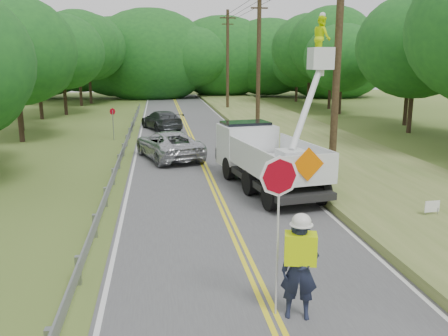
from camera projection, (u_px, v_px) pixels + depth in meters
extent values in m
plane|color=#4D6326|center=(261.00, 293.00, 10.47)|extent=(140.00, 140.00, 0.00)
cube|color=#4B4B4E|center=(202.00, 162.00, 23.97)|extent=(7.20, 96.00, 0.02)
cube|color=yellow|center=(200.00, 161.00, 23.96)|extent=(0.12, 96.00, 0.00)
cube|color=yellow|center=(204.00, 161.00, 23.98)|extent=(0.12, 96.00, 0.00)
cube|color=silver|center=(134.00, 163.00, 23.50)|extent=(0.12, 96.00, 0.00)
cube|color=silver|center=(268.00, 159.00, 24.44)|extent=(0.12, 96.00, 0.00)
cube|color=gray|center=(78.00, 270.00, 10.80)|extent=(0.12, 0.14, 0.70)
cube|color=gray|center=(95.00, 226.00, 13.69)|extent=(0.12, 0.14, 0.70)
cube|color=gray|center=(106.00, 197.00, 16.59)|extent=(0.12, 0.14, 0.70)
cube|color=gray|center=(113.00, 177.00, 19.48)|extent=(0.12, 0.14, 0.70)
cube|color=gray|center=(119.00, 162.00, 22.38)|extent=(0.12, 0.14, 0.70)
cube|color=gray|center=(123.00, 150.00, 25.27)|extent=(0.12, 0.14, 0.70)
cube|color=gray|center=(127.00, 141.00, 28.17)|extent=(0.12, 0.14, 0.70)
cube|color=gray|center=(129.00, 133.00, 31.06)|extent=(0.12, 0.14, 0.70)
cube|color=gray|center=(132.00, 127.00, 33.96)|extent=(0.12, 0.14, 0.70)
cube|color=gray|center=(134.00, 122.00, 36.85)|extent=(0.12, 0.14, 0.70)
cube|color=gray|center=(135.00, 117.00, 39.75)|extent=(0.12, 0.14, 0.70)
cube|color=gray|center=(137.00, 113.00, 42.64)|extent=(0.12, 0.14, 0.70)
cube|color=gray|center=(138.00, 110.00, 45.54)|extent=(0.12, 0.14, 0.70)
cube|color=gray|center=(124.00, 149.00, 24.27)|extent=(0.05, 48.00, 0.34)
cylinder|color=black|center=(337.00, 62.00, 18.70)|extent=(0.30, 0.30, 10.00)
cylinder|color=black|center=(259.00, 61.00, 33.18)|extent=(0.30, 0.30, 10.00)
cube|color=black|center=(259.00, 8.00, 32.37)|extent=(1.20, 0.10, 0.10)
cylinder|color=black|center=(228.00, 61.00, 47.65)|extent=(0.30, 0.30, 10.00)
cube|color=black|center=(228.00, 18.00, 46.71)|extent=(1.60, 0.12, 0.12)
cube|color=black|center=(228.00, 24.00, 46.84)|extent=(1.20, 0.10, 0.10)
cube|color=#546C2D|center=(335.00, 155.00, 24.90)|extent=(7.00, 96.00, 0.30)
cylinder|color=#332319|center=(20.00, 116.00, 29.51)|extent=(0.32, 0.32, 3.27)
ellipsoid|color=#194C1D|center=(14.00, 51.00, 28.61)|extent=(7.63, 7.63, 6.72)
cylinder|color=#332319|center=(21.00, 111.00, 34.29)|extent=(0.32, 0.32, 2.85)
ellipsoid|color=#194C1D|center=(16.00, 62.00, 33.51)|extent=(6.66, 6.66, 5.86)
cylinder|color=#332319|center=(41.00, 104.00, 40.97)|extent=(0.32, 0.32, 2.59)
ellipsoid|color=#194C1D|center=(38.00, 67.00, 40.26)|extent=(6.05, 6.05, 5.33)
cylinder|color=#332319|center=(65.00, 97.00, 44.26)|extent=(0.32, 0.32, 3.38)
ellipsoid|color=#194C1D|center=(62.00, 52.00, 43.33)|extent=(7.88, 7.88, 6.93)
cylinder|color=#332319|center=(80.00, 89.00, 52.94)|extent=(0.32, 0.32, 3.83)
ellipsoid|color=#194C1D|center=(78.00, 46.00, 51.89)|extent=(8.95, 8.95, 7.87)
cylinder|color=#332319|center=(90.00, 88.00, 55.76)|extent=(0.32, 0.32, 3.80)
ellipsoid|color=#194C1D|center=(88.00, 47.00, 54.71)|extent=(8.86, 8.86, 7.80)
cylinder|color=#332319|center=(410.00, 108.00, 33.15)|extent=(0.32, 0.32, 3.51)
ellipsoid|color=#194C1D|center=(416.00, 46.00, 32.19)|extent=(8.18, 8.18, 7.20)
cylinder|color=#332319|center=(406.00, 105.00, 37.07)|extent=(0.32, 0.32, 3.18)
ellipsoid|color=#194C1D|center=(410.00, 55.00, 36.19)|extent=(7.42, 7.42, 6.53)
cylinder|color=#332319|center=(340.00, 98.00, 44.67)|extent=(0.32, 0.32, 3.07)
ellipsoid|color=#194C1D|center=(342.00, 58.00, 43.82)|extent=(7.16, 7.16, 6.30)
cylinder|color=#332319|center=(330.00, 91.00, 49.71)|extent=(0.32, 0.32, 3.85)
ellipsoid|color=#194C1D|center=(332.00, 45.00, 48.65)|extent=(8.97, 8.97, 7.90)
cylinder|color=#332319|center=(308.00, 89.00, 52.99)|extent=(0.32, 0.32, 3.70)
ellipsoid|color=#194C1D|center=(310.00, 48.00, 51.98)|extent=(8.63, 8.63, 7.59)
cylinder|color=#332319|center=(296.00, 91.00, 58.42)|extent=(0.32, 0.32, 2.57)
ellipsoid|color=#194C1D|center=(297.00, 66.00, 57.71)|extent=(5.99, 5.99, 5.27)
ellipsoid|color=#194C1D|center=(8.00, 57.00, 59.71)|extent=(14.26, 10.69, 10.69)
ellipsoid|color=#194C1D|center=(45.00, 57.00, 62.84)|extent=(13.68, 10.26, 10.26)
ellipsoid|color=#194C1D|center=(82.00, 57.00, 62.86)|extent=(12.43, 9.32, 9.32)
ellipsoid|color=#194C1D|center=(118.00, 57.00, 62.67)|extent=(14.05, 10.54, 10.54)
ellipsoid|color=#194C1D|center=(150.00, 57.00, 63.00)|extent=(16.99, 12.74, 12.74)
ellipsoid|color=#194C1D|center=(192.00, 57.00, 62.06)|extent=(10.47, 7.85, 7.85)
ellipsoid|color=#194C1D|center=(223.00, 57.00, 65.96)|extent=(15.19, 11.39, 11.39)
ellipsoid|color=#194C1D|center=(269.00, 57.00, 66.04)|extent=(14.27, 10.70, 10.70)
ellipsoid|color=#194C1D|center=(297.00, 57.00, 65.71)|extent=(12.76, 9.57, 9.57)
ellipsoid|color=#194C1D|center=(335.00, 57.00, 64.40)|extent=(16.15, 12.11, 12.11)
imported|color=#191E33|center=(300.00, 270.00, 9.25)|extent=(0.84, 0.65, 2.02)
cube|color=#B7D902|center=(300.00, 248.00, 9.14)|extent=(0.70, 0.52, 0.61)
ellipsoid|color=silver|center=(302.00, 221.00, 9.02)|extent=(0.38, 0.38, 0.30)
cylinder|color=#B7B7B7|center=(277.00, 249.00, 9.25)|extent=(0.04, 0.04, 2.83)
cylinder|color=maroon|center=(279.00, 176.00, 8.92)|extent=(0.81, 0.14, 0.81)
cylinder|color=black|center=(270.00, 197.00, 16.07)|extent=(0.46, 1.01, 0.97)
cylinder|color=black|center=(322.00, 192.00, 16.67)|extent=(0.46, 1.01, 0.97)
cylinder|color=black|center=(249.00, 182.00, 17.94)|extent=(0.46, 1.01, 0.97)
cylinder|color=black|center=(297.00, 179.00, 18.54)|extent=(0.46, 1.01, 0.97)
cylinder|color=black|center=(229.00, 168.00, 20.29)|extent=(0.46, 1.01, 0.97)
cylinder|color=black|center=(272.00, 165.00, 20.88)|extent=(0.46, 1.01, 0.97)
cube|color=black|center=(271.00, 177.00, 18.51)|extent=(3.17, 6.72, 0.25)
cube|color=silver|center=(278.00, 168.00, 17.74)|extent=(3.06, 4.96, 0.22)
cube|color=silver|center=(250.00, 157.00, 17.29)|extent=(0.84, 4.58, 0.91)
cube|color=silver|center=(306.00, 154.00, 17.96)|extent=(0.84, 4.58, 0.91)
cube|color=silver|center=(307.00, 168.00, 15.49)|extent=(2.30, 0.45, 0.91)
cube|color=silver|center=(247.00, 145.00, 20.85)|extent=(2.56, 2.27, 1.82)
cube|color=black|center=(245.00, 130.00, 20.89)|extent=(2.21, 1.63, 0.76)
cube|color=silver|center=(291.00, 161.00, 16.59)|extent=(1.05, 1.05, 0.81)
cube|color=silver|center=(321.00, 59.00, 18.58)|extent=(0.86, 0.86, 0.86)
imported|color=#B7D902|center=(322.00, 38.00, 18.40)|extent=(0.62, 0.80, 1.65)
cube|color=#E86600|center=(308.00, 164.00, 15.39)|extent=(1.13, 0.23, 1.14)
imported|color=#B3B5BB|center=(169.00, 145.00, 24.55)|extent=(3.90, 5.79, 1.48)
imported|color=#363A3D|center=(162.00, 120.00, 34.92)|extent=(3.45, 5.18, 1.39)
cylinder|color=gray|center=(113.00, 125.00, 30.32)|extent=(0.06, 0.06, 1.94)
cylinder|color=maroon|center=(112.00, 112.00, 30.13)|extent=(0.34, 0.32, 0.44)
cube|color=white|center=(432.00, 206.00, 14.78)|extent=(0.52, 0.08, 0.36)
cylinder|color=gray|center=(425.00, 216.00, 14.82)|extent=(0.02, 0.02, 0.52)
cylinder|color=gray|center=(437.00, 216.00, 14.88)|extent=(0.02, 0.02, 0.52)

